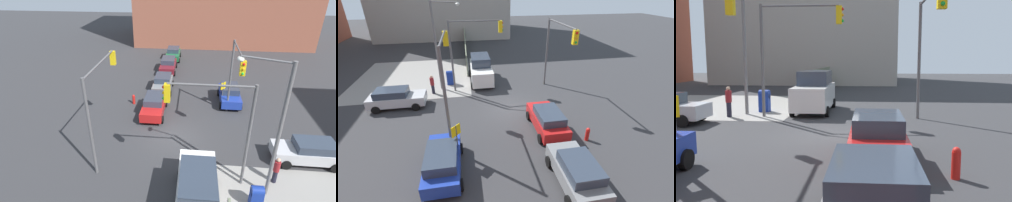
{
  "view_description": "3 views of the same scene",
  "coord_description": "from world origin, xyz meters",
  "views": [
    {
      "loc": [
        16.75,
        1.32,
        11.71
      ],
      "look_at": [
        -2.75,
        -0.69,
        1.62
      ],
      "focal_mm": 28.0,
      "sensor_mm": 36.0,
      "label": 1
    },
    {
      "loc": [
        -15.87,
        3.18,
        9.17
      ],
      "look_at": [
        -1.98,
        0.67,
        1.81
      ],
      "focal_mm": 24.0,
      "sensor_mm": 36.0,
      "label": 2
    },
    {
      "loc": [
        -14.25,
        -1.68,
        3.45
      ],
      "look_at": [
        -0.65,
        -0.66,
        1.66
      ],
      "focal_mm": 35.0,
      "sensor_mm": 36.0,
      "label": 3
    }
  ],
  "objects": [
    {
      "name": "sedan_red",
      "position": [
        -3.37,
        -1.99,
        0.84
      ],
      "size": [
        4.3,
        2.02,
        1.62
      ],
      "color": "#B21919",
      "rests_on": "ground"
    },
    {
      "name": "street_lamp_corner",
      "position": [
        5.07,
        5.46,
        4.7
      ],
      "size": [
        1.25,
        2.52,
        8.0
      ],
      "color": "slate",
      "rests_on": "ground"
    },
    {
      "name": "traffic_signal_nw_corner",
      "position": [
        -2.54,
        4.5,
        4.61
      ],
      "size": [
        5.17,
        0.36,
        6.5
      ],
      "color": "#59595B",
      "rests_on": "ground"
    },
    {
      "name": "warning_sign_two_way",
      "position": [
        -5.4,
        4.08,
        1.64
      ],
      "size": [
        0.48,
        0.48,
        2.4
      ],
      "color": "#4C4C4C",
      "rests_on": "ground"
    },
    {
      "name": "construction_fence",
      "position": [
        18.2,
        3.2,
        1.2
      ],
      "size": [
        20.41,
        0.12,
        2.4
      ],
      "primitive_type": "cube",
      "color": "slate",
      "rests_on": "ground"
    },
    {
      "name": "sedan_silver",
      "position": [
        2.02,
        9.17,
        0.84
      ],
      "size": [
        2.02,
        4.46,
        1.62
      ],
      "color": "#B7BABF",
      "rests_on": "ground"
    },
    {
      "name": "traffic_signal_se_corner",
      "position": [
        2.29,
        -4.5,
        4.65
      ],
      "size": [
        5.76,
        0.36,
        6.5
      ],
      "color": "#59595B",
      "rests_on": "ground"
    },
    {
      "name": "coupe_blue",
      "position": [
        -6.31,
        4.86,
        0.84
      ],
      "size": [
        4.18,
        2.02,
        1.62
      ],
      "color": "#1E389E",
      "rests_on": "ground"
    },
    {
      "name": "pedestrian_crossing",
      "position": [
        4.2,
        6.5,
        0.94
      ],
      "size": [
        0.36,
        0.36,
        1.8
      ],
      "rotation": [
        0.0,
        0.0,
        3.51
      ],
      "color": "maroon",
      "rests_on": "ground"
    },
    {
      "name": "hatchback_gray",
      "position": [
        -8.28,
        -1.8,
        0.84
      ],
      "size": [
        3.97,
        2.02,
        1.62
      ],
      "color": "slate",
      "rests_on": "ground"
    },
    {
      "name": "ground_plane",
      "position": [
        0.0,
        0.0,
        0.0
      ],
      "size": [
        120.0,
        120.0,
        0.0
      ],
      "primitive_type": "plane",
      "color": "#333335"
    },
    {
      "name": "sidewalk_corner",
      "position": [
        9.0,
        9.0,
        0.01
      ],
      "size": [
        12.0,
        12.0,
        0.01
      ],
      "primitive_type": "cube",
      "color": "gray",
      "rests_on": "ground"
    },
    {
      "name": "van_white_delivery",
      "position": [
        6.6,
        1.8,
        1.28
      ],
      "size": [
        5.4,
        2.32,
        2.62
      ],
      "color": "white",
      "rests_on": "ground"
    },
    {
      "name": "mailbox_blue",
      "position": [
        6.2,
        5.0,
        0.76
      ],
      "size": [
        0.56,
        0.64,
        1.43
      ],
      "color": "navy",
      "rests_on": "ground"
    },
    {
      "name": "traffic_signal_ne_corner",
      "position": [
        4.5,
        2.68,
        4.59
      ],
      "size": [
        0.36,
        4.85,
        6.5
      ],
      "color": "#59595B",
      "rests_on": "ground"
    },
    {
      "name": "fire_hydrant",
      "position": [
        -5.0,
        -4.2,
        0.49
      ],
      "size": [
        0.26,
        0.26,
        0.94
      ],
      "color": "red",
      "rests_on": "ground"
    }
  ]
}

